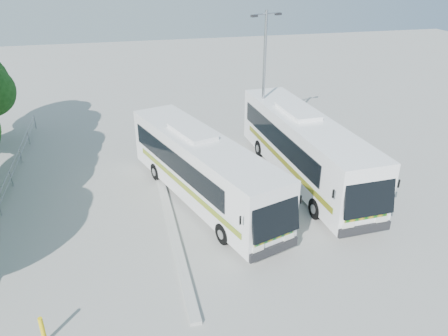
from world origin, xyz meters
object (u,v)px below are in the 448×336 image
object	(u,v)px
coach_main	(203,168)
lamppost	(264,78)
coach_adjacent	(304,147)
bollard	(43,330)

from	to	relation	value
coach_main	lamppost	xyz separation A→B (m)	(4.74, 5.08, 2.88)
coach_adjacent	lamppost	size ratio (longest dim) A/B	1.48
coach_main	coach_adjacent	bearing A→B (deg)	-7.85
coach_main	lamppost	world-z (taller)	lamppost
coach_adjacent	bollard	xyz separation A→B (m)	(-12.40, -8.71, -1.38)
lamppost	coach_adjacent	bearing A→B (deg)	-96.16
bollard	coach_adjacent	bearing A→B (deg)	35.07
lamppost	bollard	size ratio (longest dim) A/B	8.29
coach_adjacent	bollard	size ratio (longest dim) A/B	12.30
coach_adjacent	bollard	distance (m)	15.21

